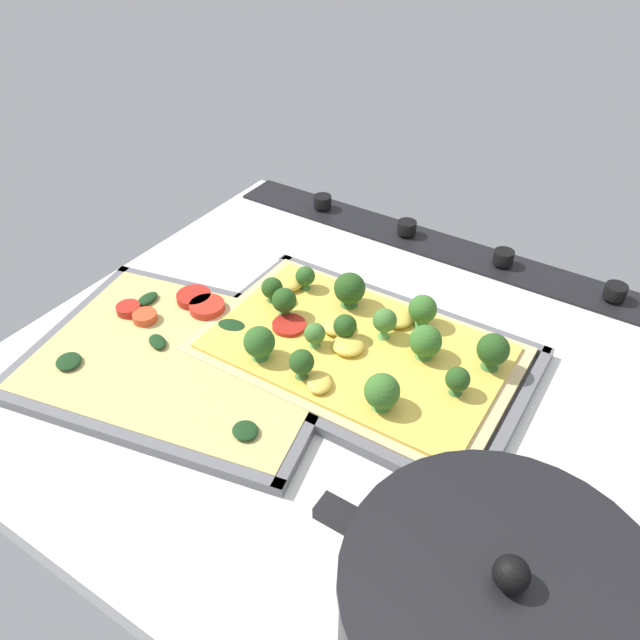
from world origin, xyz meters
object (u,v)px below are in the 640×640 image
at_px(broccoli_pizza, 360,344).
at_px(veggie_pizza_back, 188,353).
at_px(baking_tray_front, 360,357).
at_px(baking_tray_back, 187,361).
at_px(cooking_pot, 493,624).

relative_size(broccoli_pizza, veggie_pizza_back, 0.96).
xyz_separation_m(baking_tray_front, veggie_pizza_back, (0.17, 0.11, 0.01)).
distance_m(broccoli_pizza, veggie_pizza_back, 0.20).
bearing_deg(baking_tray_back, veggie_pizza_back, -61.18).
bearing_deg(baking_tray_front, broccoli_pizza, -60.91).
distance_m(baking_tray_back, veggie_pizza_back, 0.01).
relative_size(broccoli_pizza, cooking_pot, 1.24).
xyz_separation_m(baking_tray_front, broccoli_pizza, (0.00, -0.00, 0.02)).
bearing_deg(cooking_pot, veggie_pizza_back, -17.63).
relative_size(baking_tray_front, baking_tray_back, 0.96).
bearing_deg(baking_tray_front, baking_tray_back, 35.10).
relative_size(baking_tray_front, cooking_pot, 1.32).
bearing_deg(veggie_pizza_back, cooking_pot, 162.37).
xyz_separation_m(baking_tray_back, veggie_pizza_back, (0.00, -0.01, 0.01)).
bearing_deg(baking_tray_front, cooking_pot, 135.58).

